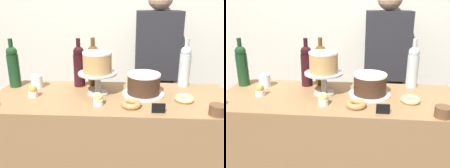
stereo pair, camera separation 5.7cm
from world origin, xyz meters
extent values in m
cube|color=beige|center=(0.00, 0.85, 1.30)|extent=(6.00, 0.05, 2.60)
cube|color=#997047|center=(0.00, 0.00, 0.46)|extent=(1.48, 0.56, 0.92)
cylinder|color=#B2B2B7|center=(-0.09, 0.04, 0.93)|extent=(0.13, 0.13, 0.01)
cylinder|color=#B2B2B7|center=(-0.09, 0.04, 0.99)|extent=(0.04, 0.04, 0.12)
cylinder|color=#B2B2B7|center=(-0.09, 0.04, 1.06)|extent=(0.24, 0.24, 0.01)
cylinder|color=tan|center=(-0.09, 0.04, 1.12)|extent=(0.17, 0.17, 0.11)
cylinder|color=white|center=(-0.09, 0.04, 1.18)|extent=(0.18, 0.18, 0.01)
cylinder|color=silver|center=(0.19, 0.04, 0.92)|extent=(0.26, 0.26, 0.01)
cylinder|color=#3D2619|center=(0.19, 0.04, 0.99)|extent=(0.20, 0.20, 0.11)
cylinder|color=white|center=(0.19, 0.04, 1.05)|extent=(0.20, 0.20, 0.01)
cylinder|color=black|center=(-0.23, 0.19, 1.03)|extent=(0.08, 0.08, 0.22)
sphere|color=black|center=(-0.23, 0.19, 1.16)|extent=(0.07, 0.07, 0.07)
cylinder|color=black|center=(-0.23, 0.19, 1.21)|extent=(0.03, 0.03, 0.08)
cylinder|color=#B2BCC1|center=(0.48, 0.23, 1.03)|extent=(0.08, 0.08, 0.22)
sphere|color=#B2BCC1|center=(0.48, 0.23, 1.16)|extent=(0.07, 0.07, 0.07)
cylinder|color=#B2BCC1|center=(0.48, 0.23, 1.21)|extent=(0.03, 0.03, 0.08)
cylinder|color=#5B3814|center=(-0.14, 0.22, 1.03)|extent=(0.08, 0.08, 0.22)
sphere|color=#5B3814|center=(-0.14, 0.22, 1.16)|extent=(0.07, 0.07, 0.07)
cylinder|color=#5B3814|center=(-0.14, 0.22, 1.21)|extent=(0.03, 0.03, 0.08)
cylinder|color=#193D1E|center=(-0.67, 0.15, 1.03)|extent=(0.08, 0.08, 0.22)
sphere|color=#193D1E|center=(-0.67, 0.15, 1.16)|extent=(0.07, 0.07, 0.07)
cylinder|color=#193D1E|center=(-0.67, 0.15, 1.21)|extent=(0.03, 0.03, 0.08)
cylinder|color=white|center=(-0.07, -0.14, 0.94)|extent=(0.06, 0.06, 0.03)
sphere|color=#EFDB6B|center=(-0.07, -0.14, 0.97)|extent=(0.05, 0.05, 0.05)
cylinder|color=white|center=(-0.48, -0.03, 0.94)|extent=(0.06, 0.06, 0.03)
sphere|color=#CC9347|center=(-0.48, -0.03, 0.97)|extent=(0.05, 0.05, 0.05)
torus|color=#B27F47|center=(0.11, -0.15, 0.94)|extent=(0.11, 0.11, 0.03)
torus|color=#E0C17F|center=(0.43, -0.05, 0.94)|extent=(0.11, 0.11, 0.03)
cylinder|color=brown|center=(0.55, -0.23, 0.93)|extent=(0.08, 0.08, 0.01)
cylinder|color=brown|center=(0.55, -0.23, 0.94)|extent=(0.08, 0.08, 0.01)
cylinder|color=brown|center=(0.55, -0.23, 0.95)|extent=(0.08, 0.08, 0.01)
cylinder|color=brown|center=(0.55, -0.23, 0.96)|extent=(0.08, 0.08, 0.01)
cylinder|color=brown|center=(0.55, -0.23, 0.97)|extent=(0.08, 0.08, 0.01)
cube|color=black|center=(0.26, -0.22, 0.95)|extent=(0.07, 0.01, 0.05)
cylinder|color=white|center=(-0.51, 0.13, 0.96)|extent=(0.08, 0.08, 0.09)
cube|color=black|center=(0.34, 0.65, 0.42)|extent=(0.28, 0.18, 0.85)
cube|color=#232328|center=(0.34, 0.65, 1.12)|extent=(0.36, 0.22, 0.55)
camera|label=1|loc=(0.08, -1.40, 1.48)|focal=39.58mm
camera|label=2|loc=(0.14, -1.40, 1.48)|focal=39.58mm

